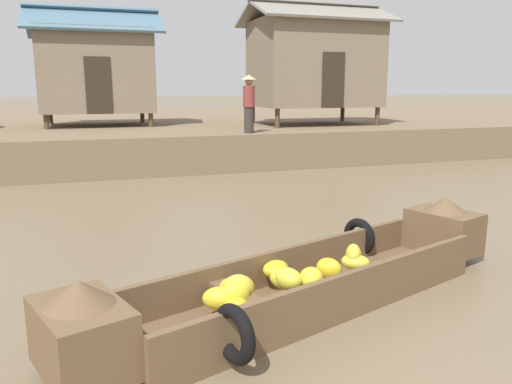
{
  "coord_description": "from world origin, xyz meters",
  "views": [
    {
      "loc": [
        -2.13,
        -0.48,
        2.34
      ],
      "look_at": [
        0.25,
        6.45,
        0.84
      ],
      "focal_mm": 35.55,
      "sensor_mm": 36.0,
      "label": 1
    }
  ],
  "objects_px": {
    "banana_boat": "(309,279)",
    "vendor_person": "(249,101)",
    "fishing_skiff_distant": "(491,138)",
    "stilt_house_mid_left": "(96,69)",
    "stilt_house_mid_right": "(314,62)"
  },
  "relations": [
    {
      "from": "banana_boat",
      "to": "vendor_person",
      "type": "relative_size",
      "value": 3.41
    },
    {
      "from": "fishing_skiff_distant",
      "to": "vendor_person",
      "type": "relative_size",
      "value": 2.38
    },
    {
      "from": "banana_boat",
      "to": "stilt_house_mid_left",
      "type": "height_order",
      "value": "stilt_house_mid_left"
    },
    {
      "from": "fishing_skiff_distant",
      "to": "banana_boat",
      "type": "bearing_deg",
      "value": -139.13
    },
    {
      "from": "fishing_skiff_distant",
      "to": "stilt_house_mid_right",
      "type": "relative_size",
      "value": 0.81
    },
    {
      "from": "vendor_person",
      "to": "stilt_house_mid_left",
      "type": "bearing_deg",
      "value": 130.68
    },
    {
      "from": "fishing_skiff_distant",
      "to": "stilt_house_mid_right",
      "type": "height_order",
      "value": "stilt_house_mid_right"
    },
    {
      "from": "stilt_house_mid_left",
      "to": "vendor_person",
      "type": "bearing_deg",
      "value": -49.32
    },
    {
      "from": "stilt_house_mid_right",
      "to": "vendor_person",
      "type": "xyz_separation_m",
      "value": [
        -3.34,
        -2.73,
        -1.26
      ]
    },
    {
      "from": "fishing_skiff_distant",
      "to": "stilt_house_mid_left",
      "type": "relative_size",
      "value": 0.9
    },
    {
      "from": "banana_boat",
      "to": "fishing_skiff_distant",
      "type": "relative_size",
      "value": 1.43
    },
    {
      "from": "fishing_skiff_distant",
      "to": "stilt_house_mid_left",
      "type": "bearing_deg",
      "value": 172.6
    },
    {
      "from": "banana_boat",
      "to": "vendor_person",
      "type": "distance_m",
      "value": 9.73
    },
    {
      "from": "banana_boat",
      "to": "vendor_person",
      "type": "height_order",
      "value": "vendor_person"
    },
    {
      "from": "banana_boat",
      "to": "vendor_person",
      "type": "xyz_separation_m",
      "value": [
        2.36,
        9.29,
        1.69
      ]
    }
  ]
}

